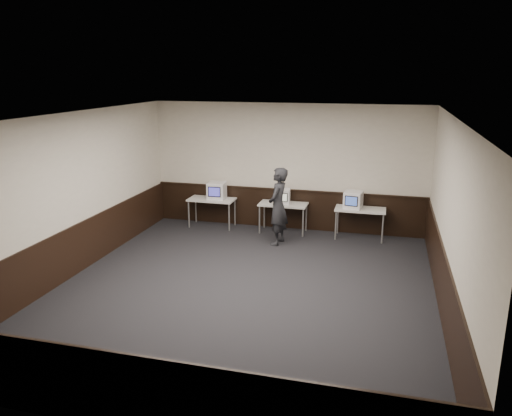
{
  "coord_description": "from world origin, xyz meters",
  "views": [
    {
      "loc": [
        2.41,
        -8.25,
        3.95
      ],
      "look_at": [
        -0.18,
        1.6,
        1.15
      ],
      "focal_mm": 35.0,
      "sensor_mm": 36.0,
      "label": 1
    }
  ],
  "objects": [
    {
      "name": "floor",
      "position": [
        0.0,
        0.0,
        0.0
      ],
      "size": [
        8.0,
        8.0,
        0.0
      ],
      "primitive_type": "plane",
      "color": "black",
      "rests_on": "ground"
    },
    {
      "name": "ceiling",
      "position": [
        0.0,
        0.0,
        3.2
      ],
      "size": [
        8.0,
        8.0,
        0.0
      ],
      "primitive_type": "plane",
      "rotation": [
        3.14,
        0.0,
        0.0
      ],
      "color": "white",
      "rests_on": "back_wall"
    },
    {
      "name": "back_wall",
      "position": [
        0.0,
        4.0,
        1.6
      ],
      "size": [
        7.0,
        0.0,
        7.0
      ],
      "primitive_type": "plane",
      "rotation": [
        1.57,
        0.0,
        0.0
      ],
      "color": "beige",
      "rests_on": "ground"
    },
    {
      "name": "front_wall",
      "position": [
        0.0,
        -4.0,
        1.6
      ],
      "size": [
        7.0,
        0.0,
        7.0
      ],
      "primitive_type": "plane",
      "rotation": [
        -1.57,
        0.0,
        0.0
      ],
      "color": "beige",
      "rests_on": "ground"
    },
    {
      "name": "left_wall",
      "position": [
        -3.5,
        0.0,
        1.6
      ],
      "size": [
        0.0,
        8.0,
        8.0
      ],
      "primitive_type": "plane",
      "rotation": [
        1.57,
        0.0,
        1.57
      ],
      "color": "beige",
      "rests_on": "ground"
    },
    {
      "name": "right_wall",
      "position": [
        3.5,
        0.0,
        1.6
      ],
      "size": [
        0.0,
        8.0,
        8.0
      ],
      "primitive_type": "plane",
      "rotation": [
        1.57,
        0.0,
        -1.57
      ],
      "color": "beige",
      "rests_on": "ground"
    },
    {
      "name": "wainscot_back",
      "position": [
        0.0,
        3.98,
        0.5
      ],
      "size": [
        6.98,
        0.04,
        1.0
      ],
      "primitive_type": "cube",
      "color": "black",
      "rests_on": "back_wall"
    },
    {
      "name": "wainscot_front",
      "position": [
        0.0,
        -3.98,
        0.5
      ],
      "size": [
        6.98,
        0.04,
        1.0
      ],
      "primitive_type": "cube",
      "color": "black",
      "rests_on": "front_wall"
    },
    {
      "name": "wainscot_left",
      "position": [
        -3.48,
        0.0,
        0.5
      ],
      "size": [
        0.04,
        7.98,
        1.0
      ],
      "primitive_type": "cube",
      "color": "black",
      "rests_on": "left_wall"
    },
    {
      "name": "wainscot_right",
      "position": [
        3.48,
        0.0,
        0.5
      ],
      "size": [
        0.04,
        7.98,
        1.0
      ],
      "primitive_type": "cube",
      "color": "black",
      "rests_on": "right_wall"
    },
    {
      "name": "wainscot_rail",
      "position": [
        0.0,
        3.96,
        1.02
      ],
      "size": [
        6.98,
        0.06,
        0.04
      ],
      "primitive_type": "cube",
      "color": "black",
      "rests_on": "wainscot_back"
    },
    {
      "name": "desk_left",
      "position": [
        -1.9,
        3.6,
        0.68
      ],
      "size": [
        1.2,
        0.6,
        0.75
      ],
      "color": "silver",
      "rests_on": "ground"
    },
    {
      "name": "desk_center",
      "position": [
        0.0,
        3.6,
        0.68
      ],
      "size": [
        1.2,
        0.6,
        0.75
      ],
      "color": "silver",
      "rests_on": "ground"
    },
    {
      "name": "desk_right",
      "position": [
        1.9,
        3.6,
        0.68
      ],
      "size": [
        1.2,
        0.6,
        0.75
      ],
      "color": "silver",
      "rests_on": "ground"
    },
    {
      "name": "emac_left",
      "position": [
        -1.76,
        3.62,
        0.97
      ],
      "size": [
        0.47,
        0.5,
        0.44
      ],
      "rotation": [
        0.0,
        0.0,
        0.07
      ],
      "color": "white",
      "rests_on": "desk_left"
    },
    {
      "name": "emac_center",
      "position": [
        -0.02,
        3.61,
        0.93
      ],
      "size": [
        0.41,
        0.43,
        0.37
      ],
      "rotation": [
        0.0,
        0.0,
        0.12
      ],
      "color": "white",
      "rests_on": "desk_center"
    },
    {
      "name": "emac_right",
      "position": [
        1.72,
        3.59,
        0.96
      ],
      "size": [
        0.47,
        0.49,
        0.41
      ],
      "rotation": [
        0.0,
        0.0,
        -0.15
      ],
      "color": "white",
      "rests_on": "desk_right"
    },
    {
      "name": "person",
      "position": [
        0.06,
        2.7,
        0.91
      ],
      "size": [
        0.52,
        0.72,
        1.83
      ],
      "primitive_type": "imported",
      "rotation": [
        0.0,
        0.0,
        -1.69
      ],
      "color": "black",
      "rests_on": "ground"
    }
  ]
}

